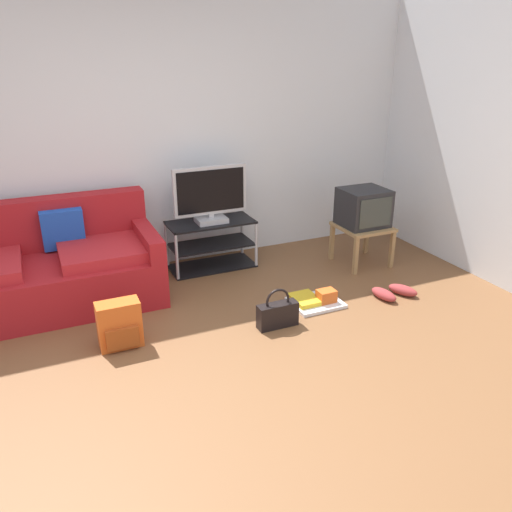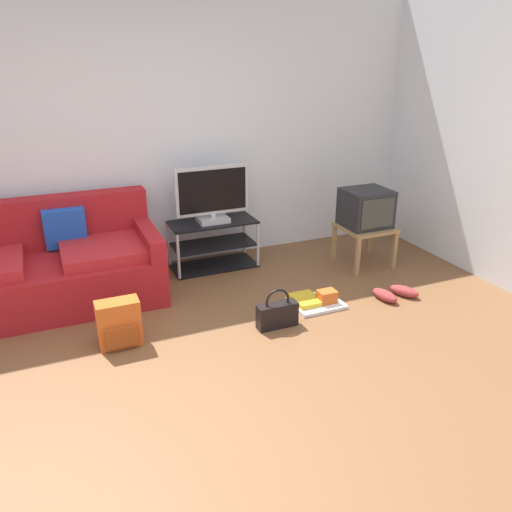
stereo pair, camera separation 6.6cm
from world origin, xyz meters
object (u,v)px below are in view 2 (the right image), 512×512
Objects in this scene: couch at (45,269)px; flat_tv at (212,195)px; side_table at (365,232)px; floor_tray at (316,301)px; crt_tv at (366,208)px; handbag at (277,314)px; tv_stand at (213,244)px; sneakers_pair at (395,293)px; backpack at (119,324)px.

flat_tv is at bearing 5.83° from couch.
flat_tv reaches higher than side_table.
side_table reaches higher than floor_tray.
crt_tv reaches higher than handbag.
tv_stand is at bearing 159.57° from side_table.
side_table is (1.47, -0.55, 0.11)m from tv_stand.
floor_tray is (2.17, -0.99, -0.28)m from couch.
flat_tv is 1.97m from sneakers_pair.
side_table is 1.64m from handbag.
flat_tv is 1.47m from floor_tray.
backpack is at bearing 175.99° from sneakers_pair.
couch is at bearing 144.64° from handbag.
couch is 4.71× the size of sneakers_pair.
couch is 1.68m from flat_tv.
couch is 2.08m from handbag.
sneakers_pair is (-0.18, -0.79, -0.31)m from side_table.
handbag is 0.53m from floor_tray.
crt_tv is (3.08, -0.34, 0.29)m from couch.
backpack is 2.44m from sneakers_pair.
side_table is at bearing -90.00° from crt_tv.
flat_tv is 1.56m from crt_tv.
couch is 3.89× the size of side_table.
backpack reaches higher than floor_tray.
couch is 2.40m from floor_tray.
couch is 3.13m from sneakers_pair.
floor_tray is (0.48, 0.21, -0.08)m from handbag.
handbag reaches higher than floor_tray.
crt_tv is (1.47, -0.53, 0.36)m from tv_stand.
crt_tv is (1.47, -0.51, -0.16)m from flat_tv.
backpack is (-1.15, -1.14, -0.59)m from flat_tv.
handbag is (0.07, -1.39, -0.13)m from tv_stand.
backpack is (0.47, -0.98, -0.14)m from couch.
floor_tray is at bearing 23.81° from handbag.
crt_tv is 1.23× the size of backpack.
floor_tray is (-0.73, 0.16, -0.01)m from sneakers_pair.
tv_stand is 1.39m from handbag.
crt_tv is 2.72m from backpack.
crt_tv is 1.09× the size of sneakers_pair.
sneakers_pair is at bearing -21.61° from couch.
crt_tv is 1.04× the size of floor_tray.
flat_tv is at bearing 160.91° from crt_tv.
side_table is 1.37× the size of backpack.
side_table is at bearing 5.52° from backpack.
side_table is at bearing -20.43° from tv_stand.
couch is 1.09m from backpack.
couch is 1.63m from tv_stand.
backpack is (-2.61, -0.62, -0.17)m from side_table.
flat_tv is 2.03× the size of backpack.
side_table is 1.11× the size of crt_tv.
crt_tv is at bearing -19.87° from tv_stand.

